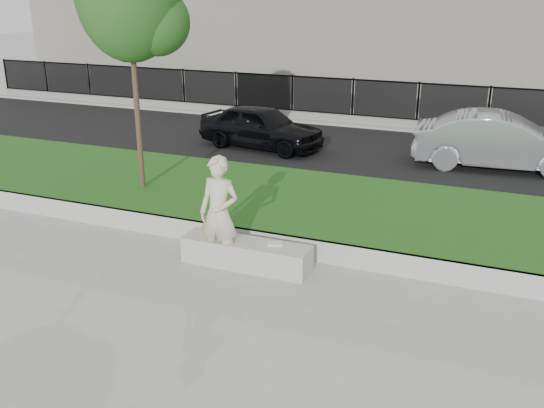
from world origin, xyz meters
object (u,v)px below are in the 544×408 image
at_px(car_dark, 261,127).
at_px(car_silver, 501,141).
at_px(man, 219,213).
at_px(stone_bench, 246,254).
at_px(book, 275,244).

bearing_deg(car_dark, car_silver, -77.08).
bearing_deg(man, stone_bench, 22.39).
height_order(car_dark, car_silver, car_silver).
distance_m(stone_bench, car_dark, 7.97).
bearing_deg(stone_bench, car_silver, 64.91).
bearing_deg(man, book, 16.33).
relative_size(car_dark, car_silver, 0.85).
distance_m(stone_bench, car_silver, 8.62).
bearing_deg(car_dark, book, -145.56).
xyz_separation_m(stone_bench, book, (0.50, 0.08, 0.24)).
bearing_deg(man, car_dark, 110.60).
bearing_deg(car_silver, man, 147.96).
bearing_deg(car_dark, man, -152.21).
bearing_deg(stone_bench, book, 8.73).
bearing_deg(car_silver, stone_bench, 149.95).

